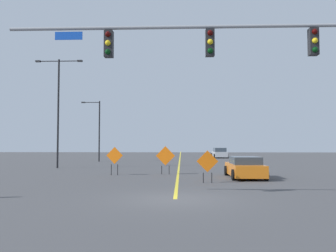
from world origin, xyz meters
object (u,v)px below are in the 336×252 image
traffic_signal_assembly (264,55)px  construction_sign_left_lane (207,163)px  car_orange_mid (245,168)px  car_silver_approaching (219,153)px  street_lamp_mid_left (58,104)px  construction_sign_median_far (115,157)px  construction_sign_right_shoulder (165,157)px  street_lamp_far_right (98,127)px

traffic_signal_assembly → construction_sign_left_lane: size_ratio=9.14×
car_orange_mid → car_silver_approaching: 29.73m
street_lamp_mid_left → construction_sign_median_far: (6.21, -6.45, -4.36)m
construction_sign_median_far → traffic_signal_assembly: bearing=-52.3°
construction_sign_median_far → construction_sign_right_shoulder: bearing=12.3°
construction_sign_left_lane → car_silver_approaching: bearing=82.8°
street_lamp_mid_left → construction_sign_right_shoulder: (9.60, -5.71, -4.36)m
street_lamp_far_right → construction_sign_median_far: bearing=-72.8°
construction_sign_left_lane → street_lamp_far_right: bearing=117.6°
traffic_signal_assembly → street_lamp_far_right: size_ratio=2.26×
street_lamp_far_right → construction_sign_right_shoulder: (8.71, -16.42, -2.79)m
construction_sign_left_lane → car_orange_mid: construction_sign_left_lane is taller
traffic_signal_assembly → construction_sign_right_shoulder: traffic_signal_assembly is taller
traffic_signal_assembly → construction_sign_right_shoulder: bearing=112.0°
construction_sign_left_lane → car_silver_approaching: size_ratio=0.40×
street_lamp_far_right → construction_sign_left_lane: (11.24, -21.53, -2.90)m
street_lamp_mid_left → construction_sign_median_far: bearing=-46.1°
street_lamp_mid_left → construction_sign_right_shoulder: bearing=-30.7°
car_orange_mid → car_silver_approaching: (1.61, 29.69, 0.06)m
street_lamp_far_right → car_orange_mid: (13.76, -18.65, -3.36)m
street_lamp_far_right → car_orange_mid: 23.42m
car_orange_mid → street_lamp_mid_left: bearing=151.5°
car_silver_approaching → car_orange_mid: bearing=-93.1°
construction_sign_median_far → construction_sign_right_shoulder: (3.40, 0.74, -0.00)m
traffic_signal_assembly → car_silver_approaching: 38.57m
traffic_signal_assembly → car_silver_approaching: size_ratio=3.63×
car_orange_mid → traffic_signal_assembly: bearing=-94.8°
construction_sign_median_far → construction_sign_right_shoulder: 3.48m
street_lamp_mid_left → construction_sign_left_lane: (12.13, -10.82, -4.48)m
car_orange_mid → car_silver_approaching: bearing=86.9°
street_lamp_far_right → car_orange_mid: street_lamp_far_right is taller
car_orange_mid → car_silver_approaching: car_silver_approaching is taller
street_lamp_far_right → construction_sign_left_lane: size_ratio=4.04×
street_lamp_mid_left → construction_sign_median_far: 9.96m
street_lamp_far_right → traffic_signal_assembly: bearing=-64.3°
street_lamp_mid_left → construction_sign_left_lane: 16.86m
construction_sign_left_lane → construction_sign_right_shoulder: construction_sign_right_shoulder is taller
construction_sign_median_far → car_orange_mid: construction_sign_median_far is taller
street_lamp_mid_left → construction_sign_right_shoulder: street_lamp_mid_left is taller
street_lamp_mid_left → street_lamp_far_right: (0.89, 10.71, -1.58)m
construction_sign_left_lane → traffic_signal_assembly: bearing=-72.2°
traffic_signal_assembly → construction_sign_left_lane: 7.42m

